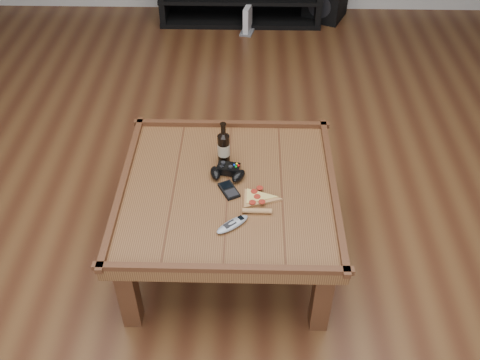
{
  "coord_description": "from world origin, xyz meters",
  "views": [
    {
      "loc": [
        0.1,
        -1.82,
        2.12
      ],
      "look_at": [
        0.06,
        -0.03,
        0.52
      ],
      "focal_mm": 40.0,
      "sensor_mm": 36.0,
      "label": 1
    }
  ],
  "objects_px": {
    "game_console": "(248,21)",
    "coffee_table": "(228,197)",
    "game_controller": "(228,172)",
    "subwoofer": "(325,0)",
    "smartphone": "(229,190)",
    "remote_control": "(232,224)",
    "pizza_slice": "(257,200)",
    "beer_bottle": "(224,147)"
  },
  "relations": [
    {
      "from": "subwoofer",
      "to": "coffee_table",
      "type": "bearing_deg",
      "value": -81.05
    },
    {
      "from": "beer_bottle",
      "to": "smartphone",
      "type": "height_order",
      "value": "beer_bottle"
    },
    {
      "from": "game_controller",
      "to": "pizza_slice",
      "type": "bearing_deg",
      "value": -41.26
    },
    {
      "from": "pizza_slice",
      "to": "game_controller",
      "type": "bearing_deg",
      "value": 129.73
    },
    {
      "from": "coffee_table",
      "to": "smartphone",
      "type": "bearing_deg",
      "value": -75.71
    },
    {
      "from": "remote_control",
      "to": "smartphone",
      "type": "bearing_deg",
      "value": 146.43
    },
    {
      "from": "game_console",
      "to": "game_controller",
      "type": "bearing_deg",
      "value": -79.18
    },
    {
      "from": "beer_bottle",
      "to": "remote_control",
      "type": "relative_size",
      "value": 1.43
    },
    {
      "from": "remote_control",
      "to": "game_console",
      "type": "bearing_deg",
      "value": 139.61
    },
    {
      "from": "game_console",
      "to": "remote_control",
      "type": "bearing_deg",
      "value": -78.28
    },
    {
      "from": "beer_bottle",
      "to": "subwoofer",
      "type": "xyz_separation_m",
      "value": [
        0.78,
        2.61,
        -0.38
      ]
    },
    {
      "from": "beer_bottle",
      "to": "coffee_table",
      "type": "bearing_deg",
      "value": -82.19
    },
    {
      "from": "beer_bottle",
      "to": "remote_control",
      "type": "distance_m",
      "value": 0.44
    },
    {
      "from": "smartphone",
      "to": "game_controller",
      "type": "bearing_deg",
      "value": 68.4
    },
    {
      "from": "coffee_table",
      "to": "pizza_slice",
      "type": "relative_size",
      "value": 4.42
    },
    {
      "from": "coffee_table",
      "to": "game_controller",
      "type": "height_order",
      "value": "game_controller"
    },
    {
      "from": "subwoofer",
      "to": "game_console",
      "type": "bearing_deg",
      "value": -131.48
    },
    {
      "from": "game_controller",
      "to": "pizza_slice",
      "type": "xyz_separation_m",
      "value": [
        0.14,
        -0.17,
        -0.02
      ]
    },
    {
      "from": "beer_bottle",
      "to": "game_console",
      "type": "xyz_separation_m",
      "value": [
        0.09,
        2.3,
        -0.44
      ]
    },
    {
      "from": "coffee_table",
      "to": "game_controller",
      "type": "relative_size",
      "value": 5.55
    },
    {
      "from": "smartphone",
      "to": "remote_control",
      "type": "distance_m",
      "value": 0.22
    },
    {
      "from": "subwoofer",
      "to": "game_console",
      "type": "height_order",
      "value": "subwoofer"
    },
    {
      "from": "game_controller",
      "to": "smartphone",
      "type": "height_order",
      "value": "game_controller"
    },
    {
      "from": "beer_bottle",
      "to": "pizza_slice",
      "type": "bearing_deg",
      "value": -59.63
    },
    {
      "from": "subwoofer",
      "to": "game_controller",
      "type": "bearing_deg",
      "value": -81.56
    },
    {
      "from": "game_controller",
      "to": "game_console",
      "type": "distance_m",
      "value": 2.43
    },
    {
      "from": "smartphone",
      "to": "subwoofer",
      "type": "bearing_deg",
      "value": 48.19
    },
    {
      "from": "smartphone",
      "to": "remote_control",
      "type": "height_order",
      "value": "remote_control"
    },
    {
      "from": "subwoofer",
      "to": "pizza_slice",
      "type": "bearing_deg",
      "value": -78.06
    },
    {
      "from": "game_controller",
      "to": "remote_control",
      "type": "bearing_deg",
      "value": -74.63
    },
    {
      "from": "pizza_slice",
      "to": "remote_control",
      "type": "height_order",
      "value": "same"
    },
    {
      "from": "coffee_table",
      "to": "game_console",
      "type": "bearing_deg",
      "value": 88.52
    },
    {
      "from": "coffee_table",
      "to": "smartphone",
      "type": "height_order",
      "value": "coffee_table"
    },
    {
      "from": "remote_control",
      "to": "game_console",
      "type": "height_order",
      "value": "remote_control"
    },
    {
      "from": "pizza_slice",
      "to": "game_console",
      "type": "xyz_separation_m",
      "value": [
        -0.07,
        2.57,
        -0.35
      ]
    },
    {
      "from": "smartphone",
      "to": "remote_control",
      "type": "relative_size",
      "value": 0.84
    },
    {
      "from": "remote_control",
      "to": "coffee_table",
      "type": "bearing_deg",
      "value": 147.3
    },
    {
      "from": "coffee_table",
      "to": "subwoofer",
      "type": "bearing_deg",
      "value": 74.97
    },
    {
      "from": "game_controller",
      "to": "subwoofer",
      "type": "distance_m",
      "value": 2.84
    },
    {
      "from": "game_console",
      "to": "coffee_table",
      "type": "bearing_deg",
      "value": -79.04
    },
    {
      "from": "coffee_table",
      "to": "remote_control",
      "type": "bearing_deg",
      "value": -83.03
    },
    {
      "from": "pizza_slice",
      "to": "game_console",
      "type": "relative_size",
      "value": 1.01
    }
  ]
}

